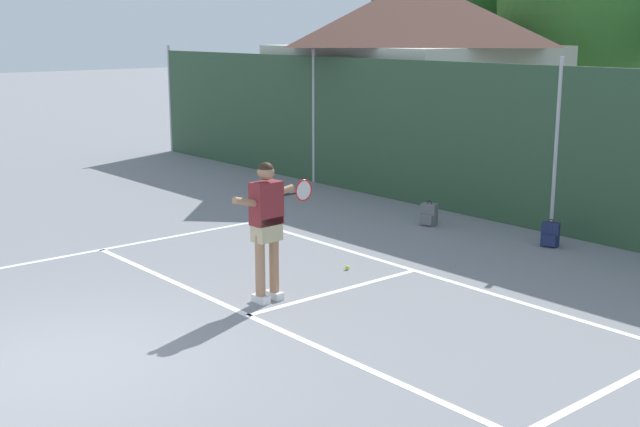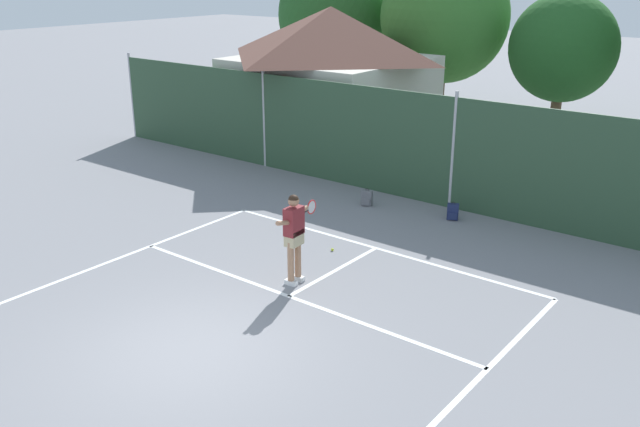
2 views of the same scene
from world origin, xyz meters
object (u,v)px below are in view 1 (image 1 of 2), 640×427
tennis_player (267,219)px  tennis_ball (347,268)px  backpack_navy (550,235)px  backpack_grey (429,215)px

tennis_player → tennis_ball: (-0.37, 1.75, -1.08)m
tennis_player → backpack_navy: tennis_player is taller
tennis_player → backpack_navy: bearing=81.4°
backpack_navy → backpack_grey: bearing=-169.7°
tennis_player → tennis_ball: 2.09m
tennis_ball → backpack_navy: (1.16, 3.46, 0.16)m
tennis_player → backpack_navy: (0.79, 5.21, -0.92)m
tennis_ball → backpack_navy: 3.65m
tennis_player → backpack_grey: bearing=107.5°
tennis_ball → backpack_grey: (-1.14, 3.04, 0.16)m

